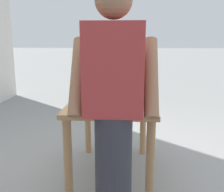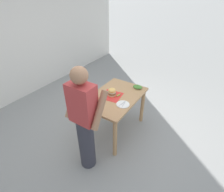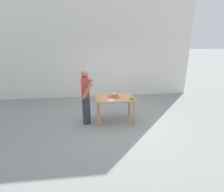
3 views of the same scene
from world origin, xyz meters
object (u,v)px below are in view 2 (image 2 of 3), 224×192
object	(u,v)px
patio_table	(115,102)
side_plate_with_forks	(123,104)
sandwich	(112,92)
pickle_spear	(118,95)
side_salad	(138,87)
diner_across_table	(84,121)

from	to	relation	value
patio_table	side_plate_with_forks	xyz separation A→B (m)	(-0.25, 0.16, 0.14)
sandwich	pickle_spear	size ratio (longest dim) A/B	2.08
patio_table	side_salad	bearing A→B (deg)	-114.83
pickle_spear	side_salad	size ratio (longest dim) A/B	0.47
side_plate_with_forks	side_salad	distance (m)	0.63
sandwich	side_plate_with_forks	xyz separation A→B (m)	(-0.30, 0.14, -0.07)
sandwich	patio_table	bearing A→B (deg)	-154.13
pickle_spear	side_plate_with_forks	world-z (taller)	pickle_spear
patio_table	side_salad	distance (m)	0.54
sandwich	side_plate_with_forks	world-z (taller)	sandwich
pickle_spear	diner_across_table	distance (m)	0.92
patio_table	sandwich	bearing A→B (deg)	25.87
patio_table	diner_across_table	world-z (taller)	diner_across_table
patio_table	pickle_spear	world-z (taller)	pickle_spear
sandwich	side_plate_with_forks	size ratio (longest dim) A/B	0.81
pickle_spear	sandwich	bearing A→B (deg)	26.24
sandwich	side_salad	size ratio (longest dim) A/B	0.99
patio_table	side_salad	size ratio (longest dim) A/B	6.51
side_plate_with_forks	diner_across_table	bearing A→B (deg)	75.34
sandwich	side_salad	xyz separation A→B (m)	(-0.27, -0.49, -0.05)
side_salad	diner_across_table	bearing A→B (deg)	83.44
patio_table	side_plate_with_forks	size ratio (longest dim) A/B	5.33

